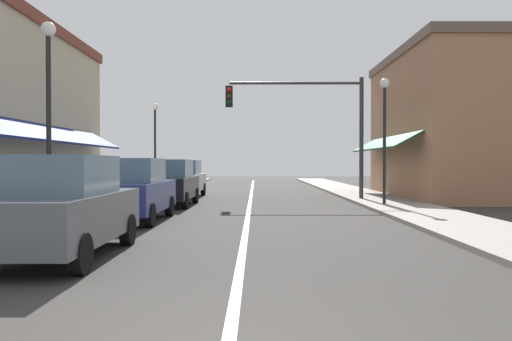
{
  "coord_description": "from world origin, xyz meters",
  "views": [
    {
      "loc": [
        0.25,
        -3.75,
        1.64
      ],
      "look_at": [
        0.2,
        15.85,
        1.35
      ],
      "focal_mm": 35.38,
      "sensor_mm": 36.0,
      "label": 1
    }
  ],
  "objects_px": {
    "parked_car_second_left": "(134,190)",
    "street_lamp_left_far": "(156,133)",
    "parked_car_nearest_left": "(63,207)",
    "parked_car_far_left": "(184,179)",
    "traffic_signal_mast_arm": "(313,115)",
    "street_lamp_right_mid": "(386,120)",
    "street_lamp_left_near": "(50,91)",
    "parked_car_third_left": "(171,183)"
  },
  "relations": [
    {
      "from": "parked_car_second_left",
      "to": "street_lamp_left_far",
      "type": "height_order",
      "value": "street_lamp_left_far"
    },
    {
      "from": "street_lamp_left_near",
      "to": "street_lamp_right_mid",
      "type": "bearing_deg",
      "value": 33.2
    },
    {
      "from": "street_lamp_left_near",
      "to": "street_lamp_left_far",
      "type": "relative_size",
      "value": 1.05
    },
    {
      "from": "parked_car_third_left",
      "to": "street_lamp_left_near",
      "type": "relative_size",
      "value": 0.81
    },
    {
      "from": "parked_car_second_left",
      "to": "street_lamp_left_far",
      "type": "relative_size",
      "value": 0.85
    },
    {
      "from": "parked_car_far_left",
      "to": "parked_car_second_left",
      "type": "bearing_deg",
      "value": -88.62
    },
    {
      "from": "parked_car_third_left",
      "to": "traffic_signal_mast_arm",
      "type": "xyz_separation_m",
      "value": [
        5.69,
        2.48,
        2.83
      ]
    },
    {
      "from": "parked_car_third_left",
      "to": "traffic_signal_mast_arm",
      "type": "relative_size",
      "value": 0.7
    },
    {
      "from": "traffic_signal_mast_arm",
      "to": "street_lamp_right_mid",
      "type": "height_order",
      "value": "traffic_signal_mast_arm"
    },
    {
      "from": "traffic_signal_mast_arm",
      "to": "street_lamp_left_near",
      "type": "bearing_deg",
      "value": -128.55
    },
    {
      "from": "parked_car_third_left",
      "to": "street_lamp_right_mid",
      "type": "relative_size",
      "value": 0.86
    },
    {
      "from": "traffic_signal_mast_arm",
      "to": "street_lamp_left_near",
      "type": "distance_m",
      "value": 11.98
    },
    {
      "from": "street_lamp_left_far",
      "to": "street_lamp_left_near",
      "type": "bearing_deg",
      "value": -88.62
    },
    {
      "from": "street_lamp_left_near",
      "to": "street_lamp_left_far",
      "type": "bearing_deg",
      "value": 91.38
    },
    {
      "from": "traffic_signal_mast_arm",
      "to": "parked_car_far_left",
      "type": "bearing_deg",
      "value": 157.01
    },
    {
      "from": "parked_car_second_left",
      "to": "parked_car_third_left",
      "type": "bearing_deg",
      "value": 88.81
    },
    {
      "from": "parked_car_nearest_left",
      "to": "street_lamp_left_near",
      "type": "distance_m",
      "value": 4.77
    },
    {
      "from": "parked_car_nearest_left",
      "to": "street_lamp_right_mid",
      "type": "bearing_deg",
      "value": 51.25
    },
    {
      "from": "street_lamp_right_mid",
      "to": "street_lamp_left_far",
      "type": "distance_m",
      "value": 13.15
    },
    {
      "from": "parked_car_far_left",
      "to": "street_lamp_left_near",
      "type": "distance_m",
      "value": 12.23
    },
    {
      "from": "parked_car_second_left",
      "to": "street_lamp_left_far",
      "type": "xyz_separation_m",
      "value": [
        -1.95,
        12.93,
        2.37
      ]
    },
    {
      "from": "parked_car_nearest_left",
      "to": "street_lamp_right_mid",
      "type": "relative_size",
      "value": 0.86
    },
    {
      "from": "parked_car_nearest_left",
      "to": "street_lamp_right_mid",
      "type": "height_order",
      "value": "street_lamp_right_mid"
    },
    {
      "from": "parked_car_nearest_left",
      "to": "street_lamp_right_mid",
      "type": "xyz_separation_m",
      "value": [
        8.14,
        10.12,
        2.35
      ]
    },
    {
      "from": "parked_car_nearest_left",
      "to": "parked_car_second_left",
      "type": "xyz_separation_m",
      "value": [
        -0.12,
        5.47,
        0.0
      ]
    },
    {
      "from": "traffic_signal_mast_arm",
      "to": "parked_car_third_left",
      "type": "bearing_deg",
      "value": -156.44
    },
    {
      "from": "street_lamp_right_mid",
      "to": "street_lamp_left_far",
      "type": "height_order",
      "value": "street_lamp_left_far"
    },
    {
      "from": "parked_car_third_left",
      "to": "street_lamp_left_near",
      "type": "height_order",
      "value": "street_lamp_left_near"
    },
    {
      "from": "street_lamp_right_mid",
      "to": "street_lamp_left_near",
      "type": "bearing_deg",
      "value": -146.8
    },
    {
      "from": "street_lamp_left_near",
      "to": "street_lamp_right_mid",
      "type": "height_order",
      "value": "street_lamp_left_near"
    },
    {
      "from": "street_lamp_right_mid",
      "to": "parked_car_nearest_left",
      "type": "bearing_deg",
      "value": -128.82
    },
    {
      "from": "parked_car_second_left",
      "to": "parked_car_far_left",
      "type": "bearing_deg",
      "value": 91.02
    },
    {
      "from": "parked_car_nearest_left",
      "to": "street_lamp_left_near",
      "type": "height_order",
      "value": "street_lamp_left_near"
    },
    {
      "from": "parked_car_far_left",
      "to": "street_lamp_left_far",
      "type": "bearing_deg",
      "value": 124.99
    },
    {
      "from": "street_lamp_right_mid",
      "to": "parked_car_third_left",
      "type": "bearing_deg",
      "value": 176.91
    },
    {
      "from": "parked_car_second_left",
      "to": "parked_car_nearest_left",
      "type": "bearing_deg",
      "value": -87.91
    },
    {
      "from": "street_lamp_left_near",
      "to": "street_lamp_right_mid",
      "type": "relative_size",
      "value": 1.06
    },
    {
      "from": "parked_car_nearest_left",
      "to": "street_lamp_left_far",
      "type": "xyz_separation_m",
      "value": [
        -2.07,
        18.4,
        2.37
      ]
    },
    {
      "from": "parked_car_nearest_left",
      "to": "parked_car_far_left",
      "type": "bearing_deg",
      "value": 90.63
    },
    {
      "from": "parked_car_far_left",
      "to": "parked_car_nearest_left",
      "type": "bearing_deg",
      "value": -88.24
    },
    {
      "from": "traffic_signal_mast_arm",
      "to": "street_lamp_left_far",
      "type": "relative_size",
      "value": 1.23
    },
    {
      "from": "traffic_signal_mast_arm",
      "to": "street_lamp_left_near",
      "type": "xyz_separation_m",
      "value": [
        -7.46,
        -9.37,
        -0.32
      ]
    }
  ]
}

